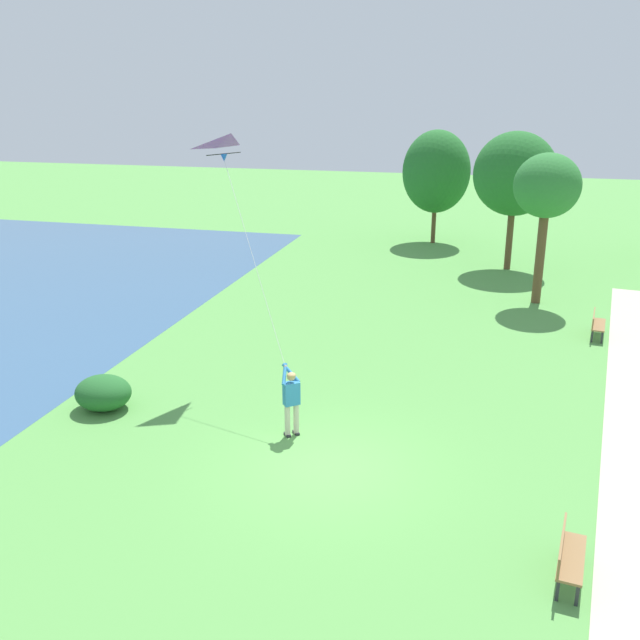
{
  "coord_description": "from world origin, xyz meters",
  "views": [
    {
      "loc": [
        3.4,
        -14.0,
        8.4
      ],
      "look_at": [
        -0.65,
        1.65,
        3.03
      ],
      "focal_mm": 39.27,
      "sensor_mm": 36.0,
      "label": 1
    }
  ],
  "objects": [
    {
      "name": "flying_kite",
      "position": [
        -4.05,
        4.82,
        6.75
      ],
      "size": [
        3.09,
        4.01,
        5.32
      ],
      "color": "purple"
    },
    {
      "name": "tree_behind_path",
      "position": [
        5.11,
        15.0,
        4.7
      ],
      "size": [
        2.6,
        2.84,
        6.05
      ],
      "color": "brown",
      "rests_on": "ground"
    },
    {
      "name": "person_kite_flyer",
      "position": [
        -1.31,
        1.31,
        1.05
      ],
      "size": [
        0.57,
        0.61,
        1.83
      ],
      "color": "#232328",
      "rests_on": "ground"
    },
    {
      "name": "lakeside_shrub",
      "position": [
        -6.75,
        1.49,
        0.47
      ],
      "size": [
        1.55,
        1.39,
        0.95
      ],
      "primitive_type": "ellipsoid",
      "color": "#236028",
      "rests_on": "ground"
    },
    {
      "name": "park_bench_near_walkway",
      "position": [
        5.05,
        -2.72,
        0.51
      ],
      "size": [
        0.65,
        1.55,
        0.88
      ],
      "color": "olive",
      "rests_on": "ground"
    },
    {
      "name": "tree_horizon_far",
      "position": [
        3.94,
        20.54,
        4.57
      ],
      "size": [
        3.88,
        3.72,
        6.55
      ],
      "color": "brown",
      "rests_on": "ground"
    },
    {
      "name": "ground_plane",
      "position": [
        0.0,
        0.0,
        0.0
      ],
      "size": [
        120.0,
        120.0,
        0.0
      ],
      "primitive_type": "plane",
      "color": "#569947"
    },
    {
      "name": "tree_lakeside_near",
      "position": [
        -0.21,
        25.77,
        4.0
      ],
      "size": [
        3.75,
        3.72,
        6.28
      ],
      "color": "brown",
      "rests_on": "ground"
    },
    {
      "name": "park_bench_far_walkway",
      "position": [
        7.02,
        11.15,
        0.51
      ],
      "size": [
        0.65,
        1.55,
        0.88
      ],
      "color": "olive",
      "rests_on": "ground"
    }
  ]
}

